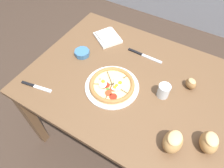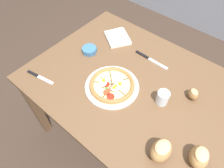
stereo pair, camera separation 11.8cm
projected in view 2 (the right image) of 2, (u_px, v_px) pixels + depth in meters
ground_plane at (126, 133)px, 1.81m from camera, size 12.00×12.00×0.00m
dining_table at (131, 91)px, 1.30m from camera, size 1.27×0.96×0.74m
pizza at (112, 85)px, 1.19m from camera, size 0.32×0.32×0.05m
ramekin_bowl at (89, 50)px, 1.38m from camera, size 0.11×0.11×0.04m
napkin_folded at (118, 37)px, 1.47m from camera, size 0.24×0.23×0.04m
bread_piece_near at (161, 150)px, 0.91m from camera, size 0.10×0.13×0.11m
bread_piece_mid at (199, 157)px, 0.90m from camera, size 0.11×0.13×0.10m
bread_piece_far at (193, 94)px, 1.13m from camera, size 0.09×0.09×0.06m
knife_main at (151, 60)px, 1.34m from camera, size 0.25×0.02×0.01m
knife_spare at (40, 77)px, 1.25m from camera, size 0.20×0.05×0.01m
water_glass at (162, 98)px, 1.11m from camera, size 0.07×0.07×0.09m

